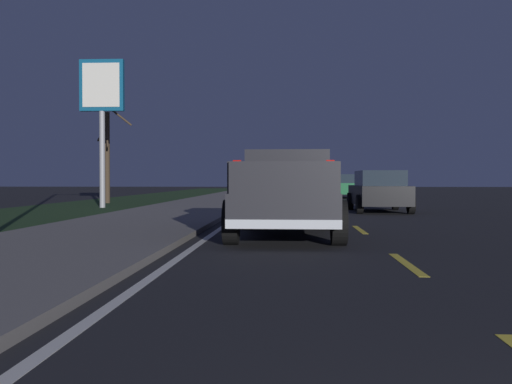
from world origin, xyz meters
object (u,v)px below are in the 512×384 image
at_px(sedan_green, 344,186).
at_px(gas_price_sign, 102,97).
at_px(sedan_black, 379,191).
at_px(street_light_near, 2,14).
at_px(bare_tree_far, 107,155).
at_px(pickup_truck, 287,193).

relative_size(sedan_green, gas_price_sign, 0.70).
bearing_deg(sedan_green, sedan_black, 179.41).
distance_m(street_light_near, bare_tree_far, 18.41).
distance_m(pickup_truck, sedan_green, 27.09).
bearing_deg(bare_tree_far, sedan_green, -53.91).
bearing_deg(pickup_truck, gas_price_sign, 32.54).
distance_m(pickup_truck, bare_tree_far, 19.86).
height_order(sedan_black, gas_price_sign, gas_price_sign).
height_order(sedan_green, bare_tree_far, bare_tree_far).
distance_m(gas_price_sign, bare_tree_far, 5.61).
xyz_separation_m(sedan_black, sedan_green, (17.01, -0.18, 0.00)).
height_order(pickup_truck, sedan_green, pickup_truck).
bearing_deg(sedan_black, pickup_truck, 160.99).
bearing_deg(gas_price_sign, street_light_near, -171.98).
height_order(sedan_black, sedan_green, same).
height_order(gas_price_sign, bare_tree_far, gas_price_sign).
bearing_deg(street_light_near, pickup_truck, -85.42).
distance_m(sedan_green, street_light_near, 29.30).
bearing_deg(gas_price_sign, sedan_black, -103.27).
distance_m(gas_price_sign, street_light_near, 13.15).
relative_size(sedan_green, bare_tree_far, 0.88).
xyz_separation_m(street_light_near, bare_tree_far, (18.00, 3.10, -2.32)).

